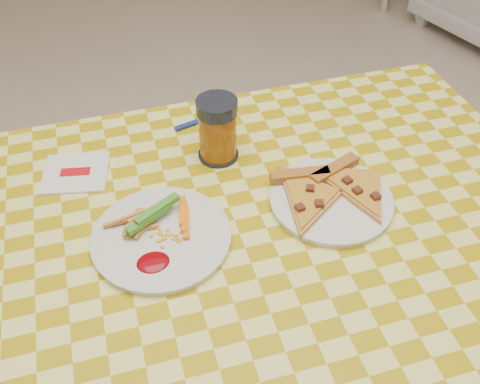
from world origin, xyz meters
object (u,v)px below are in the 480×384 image
object	(u,v)px
drink_glass	(218,130)
table	(240,260)
plate_left	(162,238)
plate_right	(331,201)

from	to	relation	value
drink_glass	table	bearing A→B (deg)	-94.93
plate_left	drink_glass	xyz separation A→B (m)	(0.16, 0.20, 0.06)
table	plate_left	xyz separation A→B (m)	(-0.14, 0.02, 0.08)
plate_left	table	bearing A→B (deg)	-9.79
table	drink_glass	xyz separation A→B (m)	(0.02, 0.23, 0.14)
plate_left	drink_glass	bearing A→B (deg)	51.95
table	plate_left	distance (m)	0.16
table	plate_left	world-z (taller)	plate_left
plate_left	plate_right	size ratio (longest dim) A/B	1.06
plate_right	drink_glass	world-z (taller)	drink_glass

